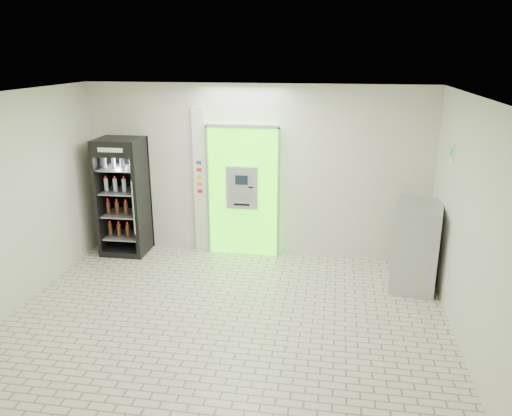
# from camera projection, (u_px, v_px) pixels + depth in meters

# --- Properties ---
(ground) EXTENTS (6.00, 6.00, 0.00)m
(ground) POSITION_uv_depth(u_px,v_px,m) (225.00, 321.00, 6.78)
(ground) COLOR beige
(ground) RESTS_ON ground
(room_shell) EXTENTS (6.00, 6.00, 6.00)m
(room_shell) POSITION_uv_depth(u_px,v_px,m) (223.00, 190.00, 6.23)
(room_shell) COLOR silver
(room_shell) RESTS_ON ground
(atm_assembly) EXTENTS (1.30, 0.24, 2.33)m
(atm_assembly) POSITION_uv_depth(u_px,v_px,m) (243.00, 191.00, 8.73)
(atm_assembly) COLOR #42F911
(atm_assembly) RESTS_ON ground
(pillar) EXTENTS (0.22, 0.11, 2.60)m
(pillar) POSITION_uv_depth(u_px,v_px,m) (200.00, 181.00, 8.85)
(pillar) COLOR silver
(pillar) RESTS_ON ground
(beverage_cooler) EXTENTS (0.79, 0.75, 2.08)m
(beverage_cooler) POSITION_uv_depth(u_px,v_px,m) (124.00, 199.00, 8.87)
(beverage_cooler) COLOR black
(beverage_cooler) RESTS_ON ground
(steel_cabinet) EXTENTS (0.85, 1.09, 1.31)m
(steel_cabinet) POSITION_uv_depth(u_px,v_px,m) (416.00, 245.00, 7.65)
(steel_cabinet) COLOR #A3A5AA
(steel_cabinet) RESTS_ON ground
(exit_sign) EXTENTS (0.02, 0.22, 0.26)m
(exit_sign) POSITION_uv_depth(u_px,v_px,m) (452.00, 154.00, 7.00)
(exit_sign) COLOR white
(exit_sign) RESTS_ON room_shell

